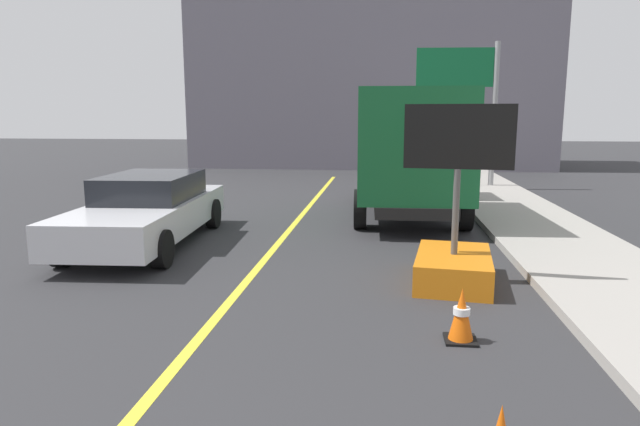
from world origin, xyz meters
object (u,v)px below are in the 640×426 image
(pickup_car, at_px, (149,209))
(traffic_cone_mid_lane, at_px, (461,315))
(arrow_board_trailer, at_px, (454,252))
(highway_guide_sign, at_px, (472,89))
(box_truck, at_px, (408,148))

(pickup_car, height_order, traffic_cone_mid_lane, pickup_car)
(arrow_board_trailer, height_order, highway_guide_sign, highway_guide_sign)
(highway_guide_sign, xyz_separation_m, traffic_cone_mid_lane, (-2.04, -13.69, -3.12))
(highway_guide_sign, bearing_deg, arrow_board_trailer, -99.27)
(arrow_board_trailer, relative_size, box_truck, 0.40)
(box_truck, relative_size, pickup_car, 1.28)
(pickup_car, bearing_deg, arrow_board_trailer, -19.17)
(box_truck, height_order, pickup_car, box_truck)
(arrow_board_trailer, height_order, traffic_cone_mid_lane, arrow_board_trailer)
(traffic_cone_mid_lane, bearing_deg, box_truck, 92.13)
(traffic_cone_mid_lane, bearing_deg, arrow_board_trailer, 85.39)
(traffic_cone_mid_lane, bearing_deg, highway_guide_sign, 81.51)
(pickup_car, bearing_deg, traffic_cone_mid_lane, -37.72)
(arrow_board_trailer, relative_size, highway_guide_sign, 0.54)
(highway_guide_sign, bearing_deg, traffic_cone_mid_lane, -98.49)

